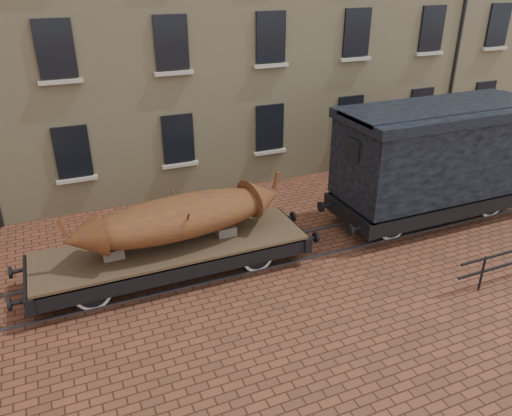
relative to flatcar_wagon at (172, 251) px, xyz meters
name	(u,v)px	position (x,y,z in m)	size (l,w,h in m)	color
ground	(307,245)	(4.10, 0.00, -0.75)	(90.00, 90.00, 0.00)	#553020
rail_track	(307,244)	(4.10, 0.00, -0.72)	(30.00, 1.52, 0.06)	#59595E
flatcar_wagon	(172,251)	(0.00, 0.00, 0.00)	(8.02, 2.18, 1.21)	brown
iron_boat	(181,217)	(0.30, 0.00, 0.96)	(5.98, 2.18, 1.46)	brown
goods_van	(438,150)	(8.66, 0.00, 1.63)	(7.37, 2.69, 3.81)	black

